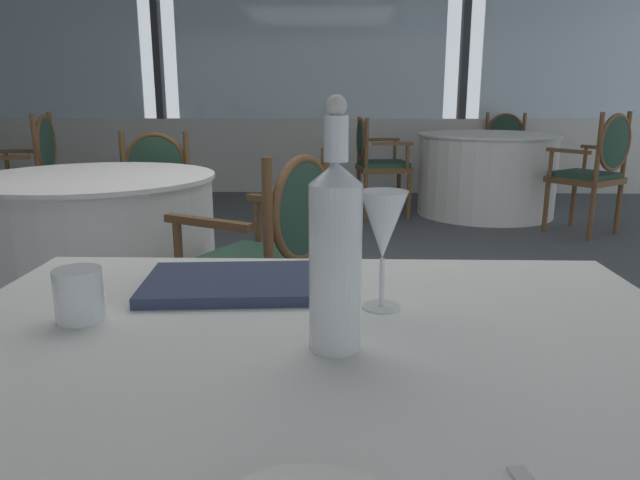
% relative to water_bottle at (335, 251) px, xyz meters
% --- Properties ---
extents(ground_plane, '(15.24, 15.24, 0.00)m').
position_rel_water_bottle_xyz_m(ground_plane, '(-0.30, 1.77, -0.91)').
color(ground_plane, '#4C5156').
extents(window_wall_far, '(10.98, 0.14, 2.76)m').
position_rel_water_bottle_xyz_m(window_wall_far, '(-0.30, 6.17, 0.20)').
color(window_wall_far, silver).
rests_on(window_wall_far, ground_plane).
extents(water_bottle, '(0.07, 0.07, 0.35)m').
position_rel_water_bottle_xyz_m(water_bottle, '(0.00, 0.00, 0.00)').
color(water_bottle, white).
rests_on(water_bottle, foreground_table).
extents(wine_glass, '(0.08, 0.08, 0.20)m').
position_rel_water_bottle_xyz_m(wine_glass, '(0.08, 0.16, -0.00)').
color(wine_glass, white).
rests_on(wine_glass, foreground_table).
extents(water_tumbler, '(0.08, 0.08, 0.08)m').
position_rel_water_bottle_xyz_m(water_tumbler, '(-0.40, 0.09, -0.10)').
color(water_tumbler, white).
rests_on(water_tumbler, foreground_table).
extents(menu_book, '(0.32, 0.25, 0.02)m').
position_rel_water_bottle_xyz_m(menu_book, '(-0.20, 0.26, -0.13)').
color(menu_book, '#2D3856').
rests_on(menu_book, foreground_table).
extents(dining_chair_0_1, '(0.54, 0.59, 0.99)m').
position_rel_water_bottle_xyz_m(dining_chair_0_1, '(-2.28, 3.56, -0.33)').
color(dining_chair_0_1, brown).
rests_on(dining_chair_0_1, ground_plane).
extents(background_table_1, '(1.31, 1.31, 0.76)m').
position_rel_water_bottle_xyz_m(background_table_1, '(1.43, 4.86, -0.52)').
color(background_table_1, white).
rests_on(background_table_1, ground_plane).
extents(dining_chair_1_0, '(0.66, 0.65, 0.99)m').
position_rel_water_bottle_xyz_m(dining_chair_1_0, '(2.09, 3.99, -0.33)').
color(dining_chair_1_0, brown).
rests_on(dining_chair_1_0, ground_plane).
extents(dining_chair_1_1, '(0.64, 0.60, 0.93)m').
position_rel_water_bottle_xyz_m(dining_chair_1_1, '(1.84, 5.85, -0.36)').
color(dining_chair_1_1, brown).
rests_on(dining_chair_1_1, ground_plane).
extents(dining_chair_1_2, '(0.52, 0.58, 0.92)m').
position_rel_water_bottle_xyz_m(dining_chair_1_2, '(0.36, 4.72, -0.35)').
color(dining_chair_1_2, brown).
rests_on(dining_chair_1_2, ground_plane).
extents(background_table_2, '(1.09, 1.09, 0.76)m').
position_rel_water_bottle_xyz_m(background_table_2, '(-1.09, 1.83, -0.52)').
color(background_table_2, white).
rests_on(background_table_2, ground_plane).
extents(dining_chair_2_1, '(0.62, 0.65, 0.92)m').
position_rel_water_bottle_xyz_m(dining_chair_2_1, '(-0.24, 1.38, -0.36)').
color(dining_chair_2_1, brown).
rests_on(dining_chair_2_1, ground_plane).
extents(dining_chair_2_2, '(0.55, 0.49, 0.90)m').
position_rel_water_bottle_xyz_m(dining_chair_2_2, '(-1.13, 2.79, -0.38)').
color(dining_chair_2_2, brown).
rests_on(dining_chair_2_2, ground_plane).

